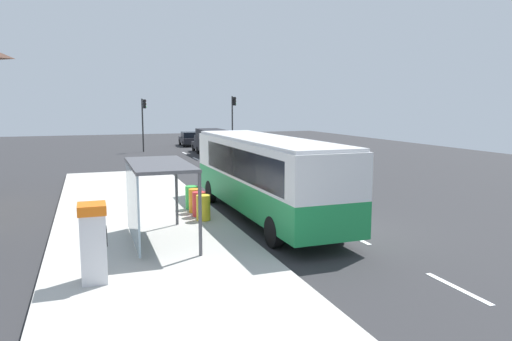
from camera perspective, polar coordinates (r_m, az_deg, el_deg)
The scene contains 22 objects.
ground_plane at distance 30.49m, azimuth -3.56°, elevation -0.67°, with size 56.00×92.00×0.04m, color #2D2D30.
sidewalk_platform at distance 17.67m, azimuth -13.06°, elevation -6.76°, with size 6.20×30.00×0.18m, color beige.
lane_stripe_seg_0 at distance 13.13m, azimuth 22.77°, elevation -12.73°, with size 0.16×2.20×0.01m, color silver.
lane_stripe_seg_1 at distance 16.96m, azimuth 11.33°, elevation -7.62°, with size 0.16×2.20×0.01m, color silver.
lane_stripe_seg_2 at distance 21.28m, azimuth 4.46°, elevation -4.33°, with size 0.16×2.20×0.01m, color silver.
lane_stripe_seg_3 at distance 25.85m, azimuth -0.01°, elevation -2.13°, with size 0.16×2.20×0.01m, color silver.
lane_stripe_seg_4 at distance 30.55m, azimuth -3.11°, elevation -0.60°, with size 0.16×2.20×0.01m, color silver.
lane_stripe_seg_5 at distance 35.34m, azimuth -5.38°, elevation 0.52°, with size 0.16×2.20×0.01m, color silver.
lane_stripe_seg_6 at distance 40.18m, azimuth -7.10°, elevation 1.38°, with size 0.16×2.20×0.01m, color silver.
lane_stripe_seg_7 at distance 45.05m, azimuth -8.45°, elevation 2.05°, with size 0.16×2.20×0.01m, color silver.
bus at distance 18.81m, azimuth 0.95°, elevation -0.23°, with size 2.70×11.05×3.21m.
white_van at distance 42.41m, azimuth -5.12°, elevation 3.56°, with size 2.05×5.21×2.30m.
sedan_near at distance 53.02m, azimuth -7.90°, elevation 3.77°, with size 2.03×4.49×1.52m.
sedan_far at distance 45.65m, azimuth -6.00°, elevation 3.16°, with size 1.89×4.43×1.52m.
ticket_machine at distance 12.42m, azimuth -18.71°, elevation -8.05°, with size 0.66×0.76×1.94m.
recycling_bin_yellow at distance 18.14m, azimuth -6.26°, elevation -4.39°, with size 0.52×0.52×0.95m, color yellow.
recycling_bin_red at distance 18.81m, azimuth -6.75°, elevation -3.96°, with size 0.52×0.52×0.95m, color red.
recycling_bin_orange at distance 19.48m, azimuth -7.20°, elevation -3.56°, with size 0.52×0.52×0.95m, color orange.
recycling_bin_green at distance 20.15m, azimuth -7.62°, elevation -3.18°, with size 0.52×0.52×0.95m, color green.
traffic_light_near_side at distance 47.80m, azimuth -2.72°, elevation 6.65°, with size 0.49×0.28×5.29m.
traffic_light_far_side at distance 46.88m, azimuth -13.18°, elevation 6.23°, with size 0.49×0.28×5.02m.
bus_shelter at distance 15.31m, azimuth -12.50°, elevation -1.31°, with size 1.80×4.00×2.50m.
Camera 1 is at (-8.16, -15.03, 4.48)m, focal length 33.77 mm.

